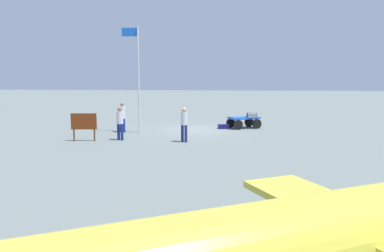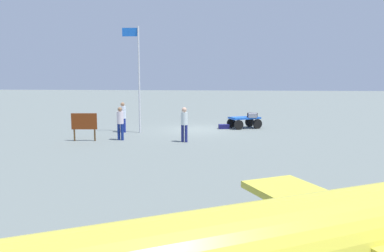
# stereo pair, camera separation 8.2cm
# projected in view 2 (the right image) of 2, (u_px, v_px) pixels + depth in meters

# --- Properties ---
(ground_plane) EXTENTS (120.00, 120.00, 0.00)m
(ground_plane) POSITION_uv_depth(u_px,v_px,m) (197.00, 130.00, 22.33)
(ground_plane) COLOR slate
(luggage_cart) EXTENTS (2.16, 1.80, 0.69)m
(luggage_cart) POSITION_uv_depth(u_px,v_px,m) (244.00, 121.00, 22.87)
(luggage_cart) COLOR blue
(luggage_cart) RESTS_ON ground
(suitcase_olive) EXTENTS (0.52, 0.36, 0.26)m
(suitcase_olive) POSITION_uv_depth(u_px,v_px,m) (253.00, 115.00, 22.54)
(suitcase_olive) COLOR gray
(suitcase_olive) RESTS_ON luggage_cart
(suitcase_navy) EXTENTS (0.65, 0.46, 0.25)m
(suitcase_navy) POSITION_uv_depth(u_px,v_px,m) (252.00, 115.00, 22.83)
(suitcase_navy) COLOR black
(suitcase_navy) RESTS_ON luggage_cart
(suitcase_grey) EXTENTS (0.69, 0.50, 0.27)m
(suitcase_grey) POSITION_uv_depth(u_px,v_px,m) (224.00, 127.00, 22.66)
(suitcase_grey) COLOR #171652
(suitcase_grey) RESTS_ON ground
(worker_lead) EXTENTS (0.42, 0.42, 1.70)m
(worker_lead) POSITION_uv_depth(u_px,v_px,m) (184.00, 122.00, 18.00)
(worker_lead) COLOR navy
(worker_lead) RESTS_ON ground
(worker_trailing) EXTENTS (0.41, 0.41, 1.66)m
(worker_trailing) POSITION_uv_depth(u_px,v_px,m) (120.00, 121.00, 18.56)
(worker_trailing) COLOR navy
(worker_trailing) RESTS_ON ground
(worker_supervisor) EXTENTS (0.45, 0.45, 1.71)m
(worker_supervisor) POSITION_uv_depth(u_px,v_px,m) (123.00, 115.00, 21.14)
(worker_supervisor) COLOR navy
(worker_supervisor) RESTS_ON ground
(airplane_near) EXTENTS (9.43, 6.06, 2.93)m
(airplane_near) POSITION_uv_depth(u_px,v_px,m) (347.00, 238.00, 4.89)
(airplane_near) COLOR gold
(airplane_near) RESTS_ON ground
(flagpole) EXTENTS (0.94, 0.10, 5.91)m
(flagpole) POSITION_uv_depth(u_px,v_px,m) (138.00, 72.00, 20.70)
(flagpole) COLOR silver
(flagpole) RESTS_ON ground
(signboard) EXTENTS (1.25, 0.19, 1.38)m
(signboard) POSITION_uv_depth(u_px,v_px,m) (84.00, 123.00, 18.31)
(signboard) COLOR #4C3319
(signboard) RESTS_ON ground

